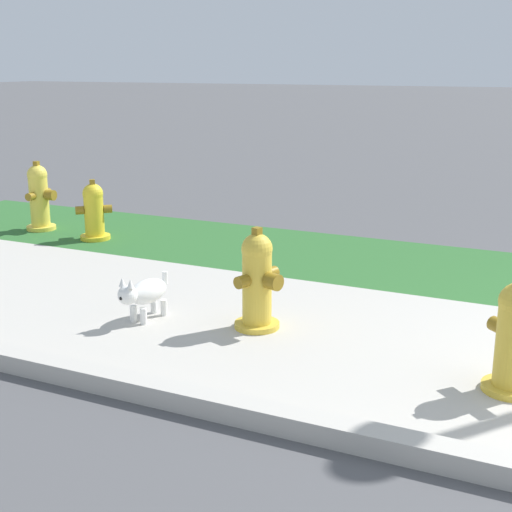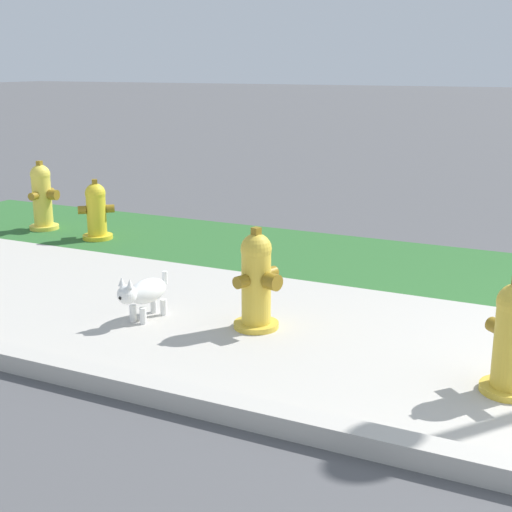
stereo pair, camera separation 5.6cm
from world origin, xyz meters
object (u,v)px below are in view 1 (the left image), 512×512
object	(u,v)px
fire_hydrant_mid_block	(94,211)
fire_hydrant_across_street	(39,197)
small_white_dog	(144,293)
fire_hydrant_at_driveway	(257,281)

from	to	relation	value
fire_hydrant_mid_block	fire_hydrant_across_street	distance (m)	0.87
fire_hydrant_mid_block	small_white_dog	bearing A→B (deg)	-85.78
fire_hydrant_mid_block	small_white_dog	distance (m)	2.77
fire_hydrant_at_driveway	small_white_dog	size ratio (longest dim) A/B	1.46
small_white_dog	fire_hydrant_across_street	bearing A→B (deg)	-118.50
fire_hydrant_at_driveway	fire_hydrant_mid_block	size ratio (longest dim) A/B	1.14
fire_hydrant_at_driveway	small_white_dog	bearing A→B (deg)	-57.32
fire_hydrant_at_driveway	small_white_dog	distance (m)	0.87
fire_hydrant_mid_block	fire_hydrant_across_street	size ratio (longest dim) A/B	0.83
fire_hydrant_at_driveway	small_white_dog	xyz separation A→B (m)	(-0.83, -0.22, -0.14)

